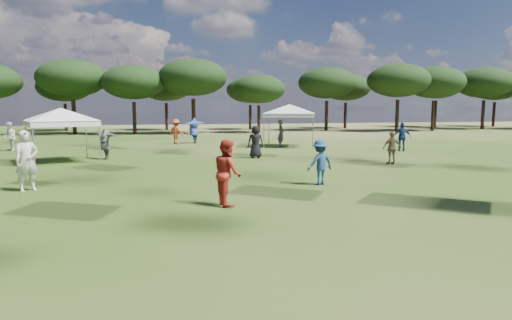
% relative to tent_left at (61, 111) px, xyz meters
% --- Properties ---
extents(tree_line, '(108.78, 17.63, 7.77)m').
position_rel_tent_left_xyz_m(tree_line, '(7.47, 25.24, 2.95)').
color(tree_line, black).
rests_on(tree_line, ground).
extents(tent_left, '(5.62, 5.62, 2.90)m').
position_rel_tent_left_xyz_m(tent_left, '(0.00, 0.00, 0.00)').
color(tent_left, gray).
rests_on(tent_left, ground).
extents(tent_right, '(6.22, 6.22, 3.15)m').
position_rel_tent_left_xyz_m(tent_right, '(13.21, 5.47, 0.25)').
color(tent_right, gray).
rests_on(tent_right, ground).
extents(festival_crowd, '(29.73, 22.23, 1.90)m').
position_rel_tent_left_xyz_m(festival_crowd, '(3.06, 1.16, -1.60)').
color(festival_crowd, '#4A484D').
rests_on(festival_crowd, ground).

